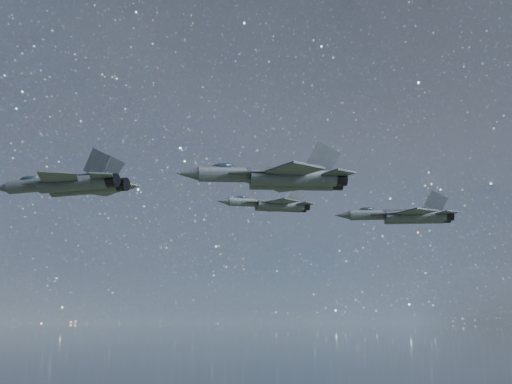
{
  "coord_description": "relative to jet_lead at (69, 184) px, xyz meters",
  "views": [
    {
      "loc": [
        -3.26,
        -75.19,
        128.98
      ],
      "look_at": [
        0.89,
        0.69,
        145.71
      ],
      "focal_mm": 42.0,
      "sensor_mm": 36.0,
      "label": 1
    }
  ],
  "objects": [
    {
      "name": "jet_slot",
      "position": [
        42.48,
        11.49,
        -1.2
      ],
      "size": [
        16.61,
        11.53,
        4.17
      ],
      "rotation": [
        0.0,
        0.0,
        -0.15
      ],
      "color": "#2D3338"
    },
    {
      "name": "jet_right",
      "position": [
        23.3,
        -8.5,
        -0.97
      ],
      "size": [
        17.93,
        12.78,
        4.58
      ],
      "rotation": [
        0.0,
        0.0,
        0.02
      ],
      "color": "#2D3338"
    },
    {
      "name": "jet_lead",
      "position": [
        0.0,
        0.0,
        0.0
      ],
      "size": [
        18.32,
        12.12,
        4.68
      ],
      "rotation": [
        0.0,
        0.0,
        -0.38
      ],
      "color": "#2D3338"
    },
    {
      "name": "jet_left",
      "position": [
        25.74,
        29.36,
        3.72
      ],
      "size": [
        16.36,
        11.33,
        4.11
      ],
      "rotation": [
        0.0,
        0.0,
        0.16
      ],
      "color": "#2D3338"
    }
  ]
}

